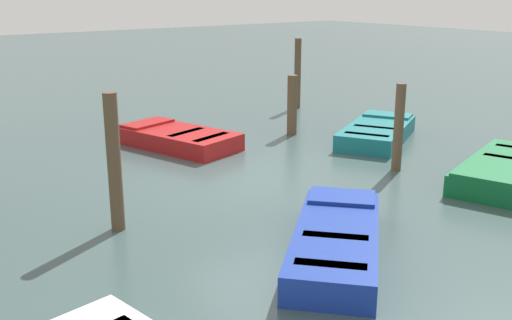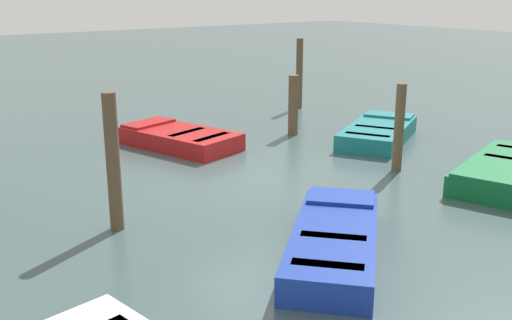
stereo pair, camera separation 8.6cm
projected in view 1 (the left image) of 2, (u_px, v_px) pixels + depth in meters
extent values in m
plane|color=#384C4C|center=(256.00, 177.00, 11.88)|extent=(80.00, 80.00, 0.00)
cube|color=maroon|center=(180.00, 139.00, 14.02)|extent=(3.06, 2.10, 0.40)
cube|color=black|center=(180.00, 133.00, 13.98)|extent=(2.57, 1.69, 0.04)
cube|color=maroon|center=(147.00, 123.00, 14.59)|extent=(0.93, 1.37, 0.06)
cube|color=black|center=(186.00, 133.00, 13.84)|extent=(0.49, 1.10, 0.04)
cube|color=black|center=(211.00, 138.00, 13.40)|extent=(0.49, 1.10, 0.04)
cube|color=#0F602D|center=(510.00, 171.00, 11.58)|extent=(2.40, 3.58, 0.40)
cube|color=orange|center=(511.00, 164.00, 11.54)|extent=(1.94, 3.01, 0.04)
cube|color=#0F602D|center=(493.00, 176.00, 10.51)|extent=(1.48, 1.09, 0.06)
cube|color=navy|center=(336.00, 242.00, 8.38)|extent=(2.98, 3.14, 0.40)
cube|color=silver|center=(336.00, 233.00, 8.34)|extent=(2.48, 2.61, 0.04)
cube|color=navy|center=(342.00, 197.00, 9.49)|extent=(1.23, 1.21, 0.06)
cube|color=#A4A49F|center=(335.00, 237.00, 8.10)|extent=(0.79, 0.74, 0.04)
cube|color=#A4A49F|center=(330.00, 265.00, 7.28)|extent=(0.79, 0.74, 0.04)
cube|color=#14666B|center=(377.00, 133.00, 14.58)|extent=(2.57, 3.20, 0.40)
cube|color=beige|center=(377.00, 127.00, 14.54)|extent=(2.10, 2.68, 0.04)
cube|color=#14666B|center=(388.00, 115.00, 15.52)|extent=(1.35, 1.14, 0.06)
cube|color=#9B9789|center=(375.00, 128.00, 14.34)|extent=(0.99, 0.67, 0.04)
cube|color=#9B9789|center=(367.00, 135.00, 13.63)|extent=(0.99, 0.67, 0.04)
cylinder|color=brown|center=(292.00, 105.00, 15.09)|extent=(0.25, 0.25, 1.51)
cylinder|color=brown|center=(399.00, 128.00, 12.06)|extent=(0.20, 0.20, 1.79)
cylinder|color=brown|center=(114.00, 163.00, 9.04)|extent=(0.21, 0.21, 2.15)
cylinder|color=brown|center=(298.00, 74.00, 18.31)|extent=(0.20, 0.20, 2.13)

